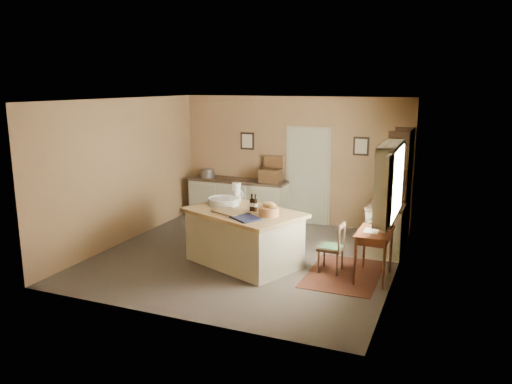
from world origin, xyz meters
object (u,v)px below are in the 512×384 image
Objects in this scene: work_island at (244,236)px; right_cabinet at (387,227)px; sideboard at (239,198)px; desk_chair at (331,248)px; writing_desk at (374,237)px; shelving_unit at (402,188)px.

work_island is 1.94× the size of right_cabinet.
sideboard is 3.56m from desk_chair.
writing_desk is (2.12, 0.14, 0.18)m from work_island.
right_cabinet reaches higher than desk_chair.
sideboard reaches higher than desk_chair.
sideboard is 2.70× the size of writing_desk.
sideboard is at bearing 144.50° from writing_desk.
sideboard is 1.96× the size of right_cabinet.
right_cabinet is at bearing 66.44° from desk_chair.
work_island reaches higher than desk_chair.
right_cabinet is 0.85m from shelving_unit.
shelving_unit is (0.16, 1.97, 0.41)m from writing_desk.
sideboard is at bearing 141.23° from desk_chair.
desk_chair is 0.37× the size of shelving_unit.
right_cabinet is at bearing -16.42° from sideboard.
writing_desk is 0.38× the size of shelving_unit.
shelving_unit reaches higher than right_cabinet.
sideboard is 2.78× the size of desk_chair.
writing_desk is 2.02m from shelving_unit.
writing_desk is at bearing 25.63° from work_island.
work_island is 2.80m from sideboard.
sideboard is (-1.23, 2.52, -0.00)m from work_island.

